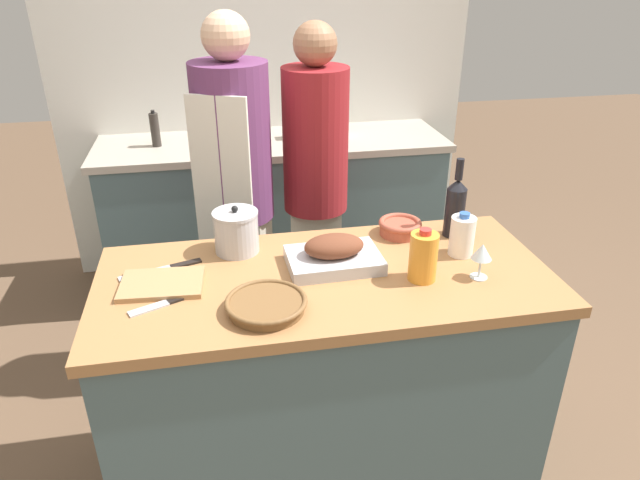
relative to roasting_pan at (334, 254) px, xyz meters
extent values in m
plane|color=brown|center=(-0.04, -0.06, -0.97)|extent=(12.00, 12.00, 0.00)
cube|color=#4C666B|center=(-0.04, -0.06, -0.53)|extent=(1.49, 0.67, 0.89)
cube|color=#A37042|center=(-0.04, -0.06, -0.06)|extent=(1.54, 0.69, 0.04)
cube|color=#4C666B|center=(-0.04, 1.53, -0.53)|extent=(1.97, 0.58, 0.88)
cube|color=#ADA393|center=(-0.04, 1.53, -0.07)|extent=(2.03, 0.60, 0.04)
cube|color=silver|center=(-0.04, 1.88, 0.30)|extent=(2.53, 0.10, 2.55)
cube|color=#BCBCC1|center=(0.00, 0.00, -0.02)|extent=(0.33, 0.23, 0.04)
ellipsoid|color=brown|center=(0.00, 0.00, 0.03)|extent=(0.21, 0.14, 0.08)
cylinder|color=brown|center=(-0.26, -0.23, -0.03)|extent=(0.23, 0.23, 0.03)
torus|color=brown|center=(-0.26, -0.23, -0.01)|extent=(0.25, 0.25, 0.02)
cube|color=#AD7F51|center=(-0.58, -0.03, -0.04)|extent=(0.28, 0.21, 0.02)
cylinder|color=#B7B7BC|center=(-0.32, 0.18, 0.03)|extent=(0.16, 0.16, 0.14)
cylinder|color=#B7B7BC|center=(-0.32, 0.18, 0.10)|extent=(0.16, 0.16, 0.01)
sphere|color=black|center=(-0.32, 0.18, 0.12)|extent=(0.02, 0.02, 0.02)
cylinder|color=#A84C38|center=(0.30, 0.20, -0.02)|extent=(0.15, 0.15, 0.05)
torus|color=#A84C38|center=(0.30, 0.20, 0.00)|extent=(0.17, 0.17, 0.02)
cylinder|color=orange|center=(0.27, -0.14, 0.04)|extent=(0.09, 0.09, 0.17)
cylinder|color=red|center=(0.27, -0.14, 0.13)|extent=(0.04, 0.04, 0.02)
cylinder|color=white|center=(0.47, 0.00, 0.03)|extent=(0.09, 0.09, 0.14)
cylinder|color=#3360B2|center=(0.47, 0.00, 0.11)|extent=(0.04, 0.04, 0.02)
cylinder|color=black|center=(0.50, 0.15, 0.05)|extent=(0.08, 0.08, 0.19)
cone|color=black|center=(0.50, 0.15, 0.16)|extent=(0.08, 0.08, 0.04)
cylinder|color=black|center=(0.50, 0.15, 0.22)|extent=(0.03, 0.03, 0.08)
cylinder|color=silver|center=(0.46, -0.17, -0.04)|extent=(0.06, 0.06, 0.00)
cylinder|color=silver|center=(0.46, -0.17, -0.01)|extent=(0.01, 0.01, 0.07)
cone|color=silver|center=(0.46, -0.17, 0.05)|extent=(0.07, 0.07, 0.05)
cube|color=#B7B7BC|center=(-0.64, 0.06, -0.04)|extent=(0.18, 0.08, 0.01)
cube|color=black|center=(-0.51, 0.10, -0.04)|extent=(0.11, 0.06, 0.01)
cube|color=#B7B7BC|center=(-0.61, -0.16, -0.04)|extent=(0.13, 0.08, 0.01)
cube|color=black|center=(-0.52, -0.12, -0.04)|extent=(0.08, 0.06, 0.01)
cube|color=silver|center=(0.30, 1.54, -0.02)|extent=(0.18, 0.14, 0.06)
cylinder|color=#B7B7BC|center=(0.28, 1.54, 0.06)|extent=(0.13, 0.13, 0.10)
cube|color=silver|center=(0.37, 1.54, 0.10)|extent=(0.05, 0.08, 0.18)
cube|color=silver|center=(0.30, 1.54, 0.23)|extent=(0.17, 0.08, 0.09)
cylinder|color=#332D28|center=(-0.69, 1.55, 0.05)|extent=(0.05, 0.05, 0.19)
cylinder|color=black|center=(-0.69, 1.55, 0.15)|extent=(0.02, 0.02, 0.02)
cylinder|color=#234C28|center=(-0.24, 1.37, 0.01)|extent=(0.06, 0.06, 0.12)
cylinder|color=black|center=(-0.24, 1.37, 0.09)|extent=(0.03, 0.03, 0.02)
cube|color=beige|center=(-0.29, 0.73, -0.56)|extent=(0.32, 0.27, 0.82)
cylinder|color=#663360|center=(-0.29, 0.73, 0.19)|extent=(0.33, 0.33, 0.68)
sphere|color=#DBAD89|center=(-0.29, 0.73, 0.63)|extent=(0.20, 0.20, 0.20)
cube|color=silver|center=(-0.36, 0.59, 0.00)|extent=(0.24, 0.12, 0.87)
cube|color=beige|center=(0.08, 0.81, -0.57)|extent=(0.27, 0.20, 0.80)
cylinder|color=maroon|center=(0.08, 0.81, 0.16)|extent=(0.30, 0.30, 0.66)
sphere|color=#996B4C|center=(0.08, 0.81, 0.58)|extent=(0.19, 0.19, 0.19)
camera|label=1|loc=(-0.37, -1.69, 0.93)|focal=32.00mm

